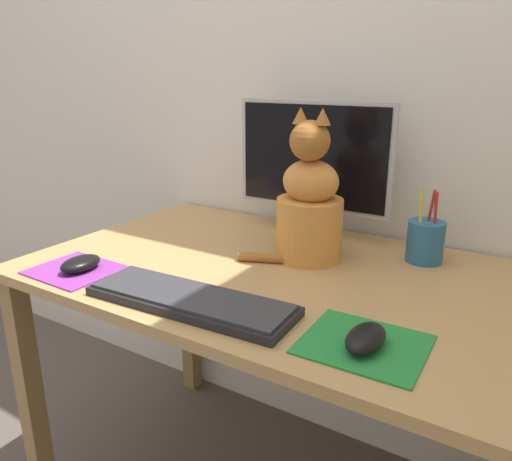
% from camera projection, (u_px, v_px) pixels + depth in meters
% --- Properties ---
extents(wall_back, '(7.00, 0.04, 2.50)m').
position_uv_depth(wall_back, '(354.00, 42.00, 1.35)').
color(wall_back, silver).
rests_on(wall_back, ground_plane).
extents(desk, '(1.20, 0.74, 0.72)m').
position_uv_depth(desk, '(278.00, 307.00, 1.22)').
color(desk, tan).
rests_on(desk, ground_plane).
extents(monitor, '(0.45, 0.17, 0.38)m').
position_uv_depth(monitor, '(313.00, 165.00, 1.37)').
color(monitor, '#B2B2B7').
rests_on(monitor, desk).
extents(keyboard, '(0.45, 0.16, 0.02)m').
position_uv_depth(keyboard, '(190.00, 300.00, 1.00)').
color(keyboard, black).
rests_on(keyboard, desk).
extents(mousepad_left, '(0.20, 0.17, 0.00)m').
position_uv_depth(mousepad_left, '(75.00, 270.00, 1.18)').
color(mousepad_left, purple).
rests_on(mousepad_left, desk).
extents(mousepad_right, '(0.21, 0.19, 0.00)m').
position_uv_depth(mousepad_right, '(364.00, 344.00, 0.86)').
color(mousepad_right, '#238438').
rests_on(mousepad_right, desk).
extents(computer_mouse_left, '(0.07, 0.10, 0.03)m').
position_uv_depth(computer_mouse_left, '(81.00, 264.00, 1.17)').
color(computer_mouse_left, black).
rests_on(computer_mouse_left, mousepad_left).
extents(computer_mouse_right, '(0.06, 0.11, 0.03)m').
position_uv_depth(computer_mouse_right, '(366.00, 338.00, 0.84)').
color(computer_mouse_right, black).
rests_on(computer_mouse_right, mousepad_right).
extents(cat, '(0.23, 0.20, 0.37)m').
position_uv_depth(cat, '(309.00, 205.00, 1.22)').
color(cat, '#D6893D').
rests_on(cat, desk).
extents(pen_cup, '(0.09, 0.09, 0.18)m').
position_uv_depth(pen_cup, '(425.00, 241.00, 1.23)').
color(pen_cup, '#286089').
rests_on(pen_cup, desk).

